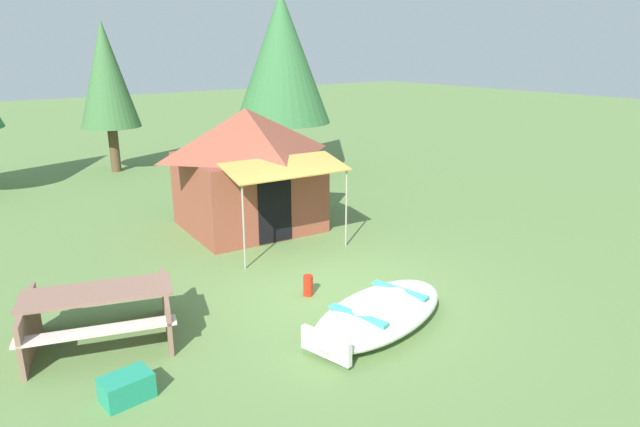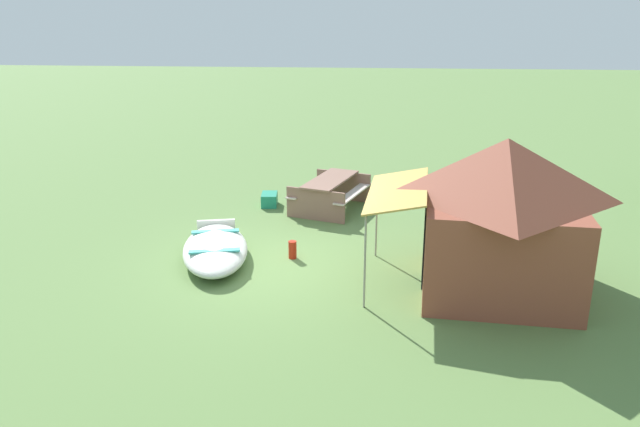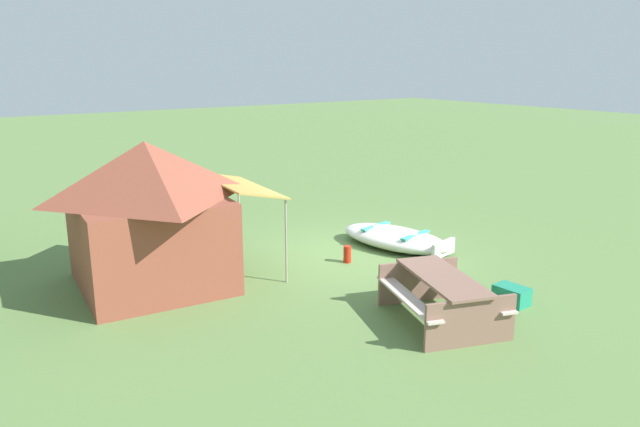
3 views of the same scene
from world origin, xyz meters
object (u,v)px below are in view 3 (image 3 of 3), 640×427
at_px(beached_rowboat, 395,238).
at_px(fuel_can, 347,254).
at_px(canvas_cabin_tent, 149,212).
at_px(picnic_table, 442,293).
at_px(cooler_box, 512,295).

relative_size(beached_rowboat, fuel_can, 8.21).
xyz_separation_m(beached_rowboat, canvas_cabin_tent, (0.87, 5.23, 1.17)).
bearing_deg(canvas_cabin_tent, beached_rowboat, -99.40).
relative_size(picnic_table, cooler_box, 4.12).
bearing_deg(cooler_box, fuel_can, 16.59).
bearing_deg(fuel_can, canvas_cabin_tent, 74.10).
height_order(cooler_box, fuel_can, fuel_can).
xyz_separation_m(canvas_cabin_tent, cooler_box, (-4.42, -4.73, -1.24)).
bearing_deg(canvas_cabin_tent, picnic_table, -142.97).
bearing_deg(picnic_table, fuel_can, -9.42).
relative_size(beached_rowboat, canvas_cabin_tent, 0.75).
distance_m(canvas_cabin_tent, cooler_box, 6.59).
height_order(beached_rowboat, picnic_table, picnic_table).
height_order(canvas_cabin_tent, fuel_can, canvas_cabin_tent).
distance_m(beached_rowboat, canvas_cabin_tent, 5.43).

